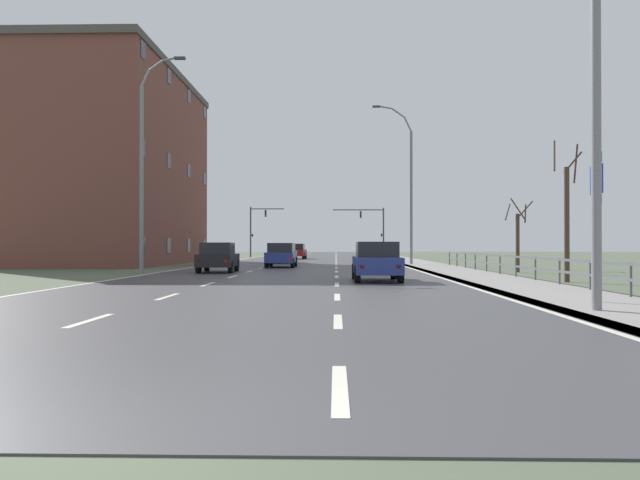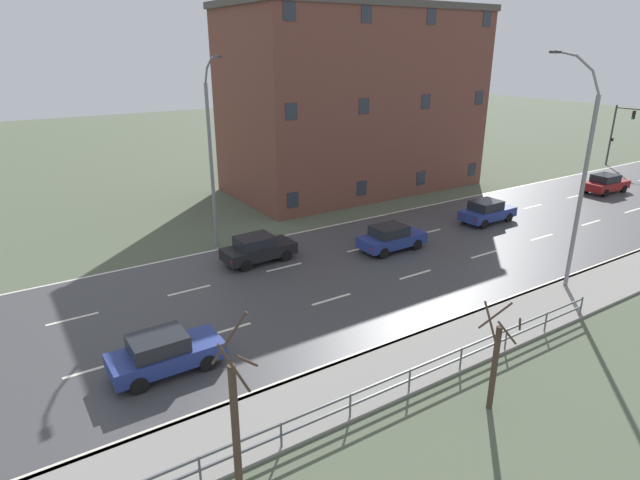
# 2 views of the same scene
# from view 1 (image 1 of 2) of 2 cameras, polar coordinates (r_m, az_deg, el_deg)

# --- Properties ---
(ground_plane) EXTENTS (160.00, 160.00, 0.12)m
(ground_plane) POSITION_cam_1_polar(r_m,az_deg,el_deg) (52.29, -1.06, -2.10)
(ground_plane) COLOR #4C5642
(road_asphalt_strip) EXTENTS (14.00, 120.00, 0.03)m
(road_asphalt_strip) POSITION_cam_1_polar(r_m,az_deg,el_deg) (64.27, -0.60, -1.73)
(road_asphalt_strip) COLOR #3D3D3F
(road_asphalt_strip) RESTS_ON ground
(sidewalk_right) EXTENTS (3.00, 120.00, 0.12)m
(sidewalk_right) POSITION_cam_1_polar(r_m,az_deg,el_deg) (64.53, 6.91, -1.68)
(sidewalk_right) COLOR gray
(sidewalk_right) RESTS_ON ground
(guardrail) EXTENTS (0.07, 33.13, 1.00)m
(guardrail) POSITION_cam_1_polar(r_m,az_deg,el_deg) (26.18, 18.24, -2.05)
(guardrail) COLOR #515459
(guardrail) RESTS_ON ground
(street_lamp_foreground) EXTENTS (2.72, 0.24, 11.07)m
(street_lamp_foreground) POSITION_cam_1_polar(r_m,az_deg,el_deg) (14.36, 23.22, 15.54)
(street_lamp_foreground) COLOR slate
(street_lamp_foreground) RESTS_ON ground
(street_lamp_midground) EXTENTS (2.82, 0.24, 11.30)m
(street_lamp_midground) POSITION_cam_1_polar(r_m,az_deg,el_deg) (44.39, 8.10, 4.79)
(street_lamp_midground) COLOR slate
(street_lamp_midground) RESTS_ON ground
(street_lamp_left_bank) EXTENTS (2.33, 0.24, 11.07)m
(street_lamp_left_bank) POSITION_cam_1_polar(r_m,az_deg,el_deg) (33.19, -15.77, 6.47)
(street_lamp_left_bank) COLOR slate
(street_lamp_left_bank) RESTS_ON ground
(highway_sign) EXTENTS (0.09, 0.68, 3.62)m
(highway_sign) POSITION_cam_1_polar(r_m,az_deg,el_deg) (15.93, 23.99, 2.74)
(highway_sign) COLOR slate
(highway_sign) RESTS_ON ground
(traffic_signal_right) EXTENTS (6.03, 0.36, 5.82)m
(traffic_signal_right) POSITION_cam_1_polar(r_m,az_deg,el_deg) (73.55, 4.89, 1.48)
(traffic_signal_right) COLOR #38383A
(traffic_signal_right) RESTS_ON ground
(traffic_signal_left) EXTENTS (4.09, 0.36, 6.01)m
(traffic_signal_left) POSITION_cam_1_polar(r_m,az_deg,el_deg) (74.92, -5.85, 1.41)
(traffic_signal_left) COLOR #38383A
(traffic_signal_left) RESTS_ON ground
(car_far_left) EXTENTS (1.90, 4.13, 1.57)m
(car_far_left) POSITION_cam_1_polar(r_m,az_deg,el_deg) (49.02, -3.23, -1.20)
(car_far_left) COLOR navy
(car_far_left) RESTS_ON ground
(car_far_right) EXTENTS (1.95, 4.16, 1.57)m
(car_far_right) POSITION_cam_1_polar(r_m,az_deg,el_deg) (63.51, -2.17, -1.03)
(car_far_right) COLOR maroon
(car_far_right) RESTS_ON ground
(car_near_right) EXTENTS (1.97, 4.17, 1.57)m
(car_near_right) POSITION_cam_1_polar(r_m,az_deg,el_deg) (33.00, -9.30, -1.56)
(car_near_right) COLOR black
(car_near_right) RESTS_ON ground
(car_distant) EXTENTS (1.85, 4.11, 1.57)m
(car_distant) POSITION_cam_1_polar(r_m,az_deg,el_deg) (40.04, -3.56, -1.37)
(car_distant) COLOR navy
(car_distant) RESTS_ON ground
(car_mid_centre) EXTENTS (1.87, 4.12, 1.57)m
(car_mid_centre) POSITION_cam_1_polar(r_m,az_deg,el_deg) (24.75, 5.19, -1.94)
(car_mid_centre) COLOR navy
(car_mid_centre) RESTS_ON ground
(brick_building) EXTENTS (10.74, 20.82, 14.60)m
(brick_building) POSITION_cam_1_polar(r_m,az_deg,el_deg) (50.40, -18.59, 6.25)
(brick_building) COLOR brown
(brick_building) RESTS_ON ground
(bare_tree_near) EXTENTS (1.18, 1.05, 5.60)m
(bare_tree_near) POSITION_cam_1_polar(r_m,az_deg,el_deg) (25.97, 21.63, 1.89)
(bare_tree_near) COLOR #423328
(bare_tree_near) RESTS_ON ground
(bare_tree_mid) EXTENTS (1.52, 1.38, 3.91)m
(bare_tree_mid) POSITION_cam_1_polar(r_m,az_deg,el_deg) (34.55, 17.63, 0.23)
(bare_tree_mid) COLOR #423328
(bare_tree_mid) RESTS_ON ground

